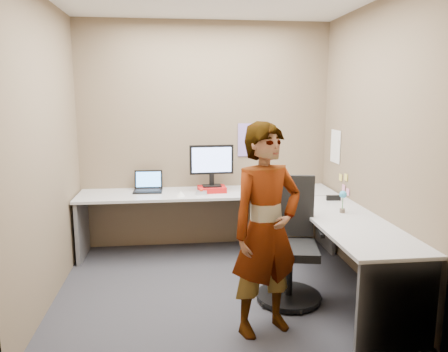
{
  "coord_description": "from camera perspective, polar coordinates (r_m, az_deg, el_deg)",
  "views": [
    {
      "loc": [
        -0.39,
        -3.96,
        1.84
      ],
      "look_at": [
        0.11,
        0.25,
        1.05
      ],
      "focal_mm": 35.0,
      "sensor_mm": 36.0,
      "label": 1
    }
  ],
  "objects": [
    {
      "name": "wall_back",
      "position": [
        5.3,
        -2.48,
        5.23
      ],
      "size": [
        3.0,
        0.0,
        3.0
      ],
      "primitive_type": "plane",
      "rotation": [
        1.57,
        0.0,
        0.0
      ],
      "color": "brown",
      "rests_on": "ground"
    },
    {
      "name": "sticky_note_a",
      "position": [
        4.97,
        15.63,
        -0.17
      ],
      "size": [
        0.01,
        0.07,
        0.07
      ],
      "primitive_type": "cube",
      "color": "#F2E059",
      "rests_on": "wall_right"
    },
    {
      "name": "sticky_note_d",
      "position": [
        5.11,
        14.99,
        -0.19
      ],
      "size": [
        0.01,
        0.07,
        0.07
      ],
      "primitive_type": "cube",
      "color": "#F2E059",
      "rests_on": "wall_right"
    },
    {
      "name": "stapler",
      "position": [
        4.81,
        14.1,
        -2.78
      ],
      "size": [
        0.15,
        0.05,
        0.05
      ],
      "primitive_type": "cube",
      "rotation": [
        0.0,
        0.0,
        -0.09
      ],
      "color": "black",
      "rests_on": "desk"
    },
    {
      "name": "wall_right",
      "position": [
        4.42,
        18.69,
        3.62
      ],
      "size": [
        0.0,
        2.7,
        2.7
      ],
      "primitive_type": "plane",
      "rotation": [
        1.57,
        0.0,
        -1.57
      ],
      "color": "brown",
      "rests_on": "ground"
    },
    {
      "name": "trackball_mouse",
      "position": [
        4.94,
        -2.98,
        -2.16
      ],
      "size": [
        0.12,
        0.08,
        0.07
      ],
      "color": "#B7B7BC",
      "rests_on": "desk"
    },
    {
      "name": "laptop",
      "position": [
        5.19,
        -9.87,
        -1.29
      ],
      "size": [
        0.34,
        0.28,
        0.23
      ],
      "rotation": [
        0.0,
        0.0,
        -0.03
      ],
      "color": "black",
      "rests_on": "desk"
    },
    {
      "name": "desk",
      "position": [
        4.6,
        3.91,
        -5.26
      ],
      "size": [
        2.98,
        2.58,
        0.73
      ],
      "color": "#A4A4A4",
      "rests_on": "ground"
    },
    {
      "name": "monitor",
      "position": [
        5.04,
        -1.63,
        1.84
      ],
      "size": [
        0.51,
        0.16,
        0.48
      ],
      "rotation": [
        0.0,
        0.0,
        0.05
      ],
      "color": "black",
      "rests_on": "paper_ream"
    },
    {
      "name": "calendar_purple",
      "position": [
        5.36,
        3.43,
        4.74
      ],
      "size": [
        0.3,
        0.01,
        0.4
      ],
      "primitive_type": "cube",
      "color": "#846BB7",
      "rests_on": "wall_back"
    },
    {
      "name": "sticky_note_b",
      "position": [
        5.04,
        15.35,
        -1.52
      ],
      "size": [
        0.01,
        0.07,
        0.07
      ],
      "primitive_type": "cube",
      "color": "pink",
      "rests_on": "wall_right"
    },
    {
      "name": "wall_left",
      "position": [
        4.15,
        -22.23,
        2.98
      ],
      "size": [
        0.0,
        2.7,
        2.7
      ],
      "primitive_type": "plane",
      "rotation": [
        1.57,
        0.0,
        1.57
      ],
      "color": "brown",
      "rests_on": "ground"
    },
    {
      "name": "sticky_note_c",
      "position": [
        4.94,
        15.85,
        -2.03
      ],
      "size": [
        0.01,
        0.07,
        0.07
      ],
      "primitive_type": "cube",
      "color": "pink",
      "rests_on": "wall_right"
    },
    {
      "name": "flower",
      "position": [
        4.3,
        15.27,
        -2.81
      ],
      "size": [
        0.07,
        0.07,
        0.22
      ],
      "color": "brown",
      "rests_on": "desk"
    },
    {
      "name": "ground",
      "position": [
        4.39,
        -1.03,
        -14.25
      ],
      "size": [
        3.0,
        3.0,
        0.0
      ],
      "primitive_type": "plane",
      "color": "#2A292F",
      "rests_on": "ground"
    },
    {
      "name": "origami",
      "position": [
        4.87,
        -5.67,
        -2.32
      ],
      "size": [
        0.1,
        0.1,
        0.06
      ],
      "primitive_type": "cone",
      "color": "white",
      "rests_on": "desk"
    },
    {
      "name": "calendar_white",
      "position": [
        5.25,
        14.36,
        3.76
      ],
      "size": [
        0.01,
        0.28,
        0.38
      ],
      "primitive_type": "cube",
      "color": "white",
      "rests_on": "wall_right"
    },
    {
      "name": "person",
      "position": [
        3.37,
        5.53,
        -7.03
      ],
      "size": [
        0.7,
        0.59,
        1.65
      ],
      "primitive_type": "imported",
      "rotation": [
        0.0,
        0.0,
        0.38
      ],
      "color": "#999399",
      "rests_on": "ground"
    },
    {
      "name": "office_chair",
      "position": [
        4.05,
        8.5,
        -9.67
      ],
      "size": [
        0.61,
        0.58,
        1.1
      ],
      "rotation": [
        0.0,
        0.0,
        -0.18
      ],
      "color": "black",
      "rests_on": "ground"
    },
    {
      "name": "paper_ream",
      "position": [
        5.08,
        -1.6,
        -1.72
      ],
      "size": [
        0.33,
        0.25,
        0.06
      ],
      "primitive_type": "cube",
      "rotation": [
        0.0,
        0.0,
        0.05
      ],
      "color": "#B31211",
      "rests_on": "desk"
    }
  ]
}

